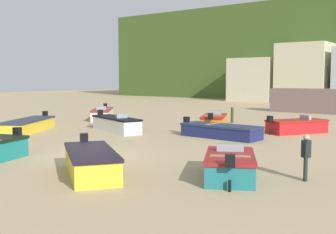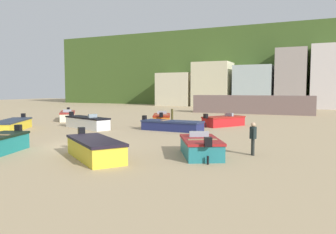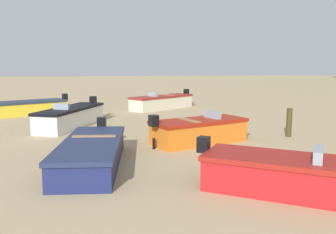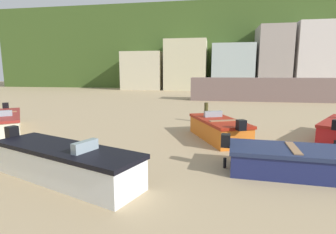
% 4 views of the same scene
% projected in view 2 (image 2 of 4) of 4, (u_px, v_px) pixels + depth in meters
% --- Properties ---
extents(ground_plane, '(160.00, 160.00, 0.00)m').
position_uv_depth(ground_plane, '(82.00, 146.00, 18.70)').
color(ground_plane, tan).
extents(headland_hill, '(90.00, 32.00, 15.67)m').
position_uv_depth(headland_hill, '(259.00, 70.00, 78.19)').
color(headland_hill, '#3E5823').
rests_on(headland_hill, ground).
extents(harbor_pier, '(15.87, 2.40, 2.44)m').
position_uv_depth(harbor_pier, '(252.00, 105.00, 44.14)').
color(harbor_pier, '#745E59').
rests_on(harbor_pier, ground).
extents(townhouse_far_left, '(6.95, 5.97, 6.53)m').
position_uv_depth(townhouse_far_left, '(177.00, 89.00, 66.70)').
color(townhouse_far_left, beige).
rests_on(townhouse_far_left, ground).
extents(townhouse_left, '(6.99, 5.93, 8.44)m').
position_uv_depth(townhouse_left, '(213.00, 85.00, 63.54)').
color(townhouse_left, beige).
rests_on(townhouse_left, ground).
extents(townhouse_centre_left, '(6.81, 5.97, 7.61)m').
position_uv_depth(townhouse_centre_left, '(254.00, 86.00, 60.44)').
color(townhouse_centre_left, '#ABBCBD').
rests_on(townhouse_centre_left, ground).
extents(townhouse_centre_right, '(5.10, 6.87, 10.33)m').
position_uv_depth(townhouse_centre_right, '(291.00, 79.00, 58.14)').
color(townhouse_centre_right, '#A0948D').
rests_on(townhouse_centre_right, ground).
extents(townhouse_right, '(6.80, 6.10, 10.70)m').
position_uv_depth(townhouse_right, '(332.00, 77.00, 55.15)').
color(townhouse_right, silver).
rests_on(townhouse_right, ground).
extents(boat_teal_0, '(3.07, 3.77, 1.18)m').
position_uv_depth(boat_teal_0, '(201.00, 147.00, 15.83)').
color(boat_teal_0, '#1F6D74').
rests_on(boat_teal_0, ground).
extents(boat_orange_1, '(2.90, 4.05, 1.24)m').
position_uv_depth(boat_orange_1, '(162.00, 119.00, 30.36)').
color(boat_orange_1, orange).
rests_on(boat_orange_1, ground).
extents(boat_yellow_2, '(4.01, 5.36, 1.16)m').
position_uv_depth(boat_yellow_2, '(12.00, 125.00, 25.79)').
color(boat_yellow_2, yellow).
rests_on(boat_yellow_2, ground).
extents(boat_navy_3, '(5.19, 2.00, 1.10)m').
position_uv_depth(boat_navy_3, '(172.00, 125.00, 25.77)').
color(boat_navy_3, navy).
rests_on(boat_navy_3, ground).
extents(boat_white_4, '(5.08, 2.97, 1.28)m').
position_uv_depth(boat_white_4, '(87.00, 123.00, 27.18)').
color(boat_white_4, white).
rests_on(boat_white_4, ground).
extents(boat_cream_6, '(4.21, 4.71, 1.22)m').
position_uv_depth(boat_cream_6, '(68.00, 116.00, 34.56)').
color(boat_cream_6, beige).
rests_on(boat_cream_6, ground).
extents(boat_red_7, '(3.39, 4.14, 1.19)m').
position_uv_depth(boat_red_7, '(223.00, 121.00, 28.92)').
color(boat_red_7, red).
rests_on(boat_red_7, ground).
extents(boat_yellow_8, '(4.39, 3.81, 1.25)m').
position_uv_depth(boat_yellow_8, '(95.00, 149.00, 15.21)').
color(boat_yellow_8, gold).
rests_on(boat_yellow_8, ground).
extents(mooring_post_near_water, '(0.23, 0.23, 1.21)m').
position_uv_depth(mooring_post_near_water, '(172.00, 115.00, 34.29)').
color(mooring_post_near_water, '#3E3A1B').
rests_on(mooring_post_near_water, ground).
extents(beach_walker_foreground, '(0.43, 0.53, 1.62)m').
position_uv_depth(beach_walker_foreground, '(253.00, 136.00, 16.00)').
color(beach_walker_foreground, '#222624').
rests_on(beach_walker_foreground, ground).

